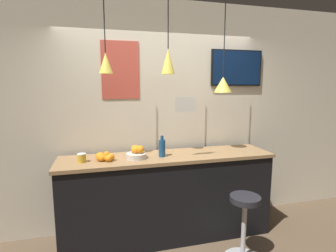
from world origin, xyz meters
name	(u,v)px	position (x,y,z in m)	size (l,w,h in m)	color
back_wall	(160,116)	(0.00, 0.99, 1.45)	(8.00, 0.06, 2.90)	beige
service_counter	(168,196)	(0.00, 0.59, 0.52)	(2.52, 0.58, 1.03)	black
bar_stool	(244,221)	(0.65, -0.06, 0.45)	(0.40, 0.40, 0.72)	#B7B7BC
fruit_bowl	(136,153)	(-0.38, 0.55, 1.09)	(0.23, 0.23, 0.15)	beige
orange_pile	(104,157)	(-0.73, 0.56, 1.07)	(0.21, 0.24, 0.08)	orange
juice_bottle	(162,148)	(-0.08, 0.55, 1.14)	(0.08, 0.08, 0.25)	navy
spread_jar	(82,158)	(-0.97, 0.55, 1.08)	(0.09, 0.09, 0.10)	gold
pendant_lamp_left	(106,63)	(-0.68, 0.58, 2.09)	(0.15, 0.15, 0.83)	black
pendant_lamp_middle	(168,61)	(0.00, 0.58, 2.12)	(0.15, 0.15, 0.83)	black
pendant_lamp_right	(223,84)	(0.68, 0.58, 1.87)	(0.21, 0.21, 1.04)	black
mounted_tv	(237,68)	(1.05, 0.94, 2.08)	(0.73, 0.04, 0.47)	black
hanging_menu_board	(185,104)	(0.14, 0.37, 1.65)	(0.24, 0.01, 0.17)	silver
wall_poster	(120,70)	(-0.50, 0.95, 2.03)	(0.45, 0.01, 0.69)	#C64C3D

